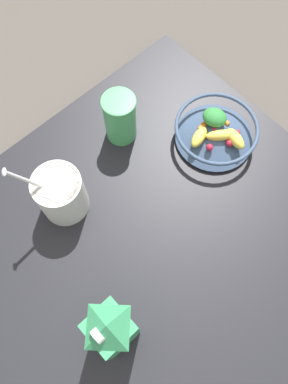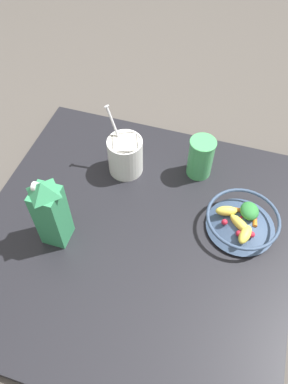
{
  "view_description": "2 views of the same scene",
  "coord_description": "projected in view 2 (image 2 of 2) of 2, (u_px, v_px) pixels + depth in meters",
  "views": [
    {
      "loc": [
        0.14,
        -0.19,
        0.91
      ],
      "look_at": [
        -0.11,
        0.04,
        0.09
      ],
      "focal_mm": 35.0,
      "sensor_mm": 36.0,
      "label": 1
    },
    {
      "loc": [
        0.55,
        0.2,
        1.0
      ],
      "look_at": [
        -0.11,
        -0.0,
        0.1
      ],
      "focal_mm": 35.0,
      "sensor_mm": 36.0,
      "label": 2
    }
  ],
  "objects": [
    {
      "name": "yogurt_tub",
      "position": [
        125.0,
        154.0,
        1.22
      ],
      "size": [
        0.11,
        0.14,
        0.23
      ],
      "color": "white",
      "rests_on": "countertop"
    },
    {
      "name": "ground_plane",
      "position": [
        134.0,
        239.0,
        1.15
      ],
      "size": [
        6.0,
        6.0,
        0.0
      ],
      "primitive_type": "plane",
      "color": "#4C4742"
    },
    {
      "name": "fruit_bowl",
      "position": [
        242.0,
        221.0,
        1.1
      ],
      "size": [
        0.22,
        0.22,
        0.08
      ],
      "color": "#384C6B",
      "rests_on": "countertop"
    },
    {
      "name": "countertop",
      "position": [
        134.0,
        236.0,
        1.13
      ],
      "size": [
        0.93,
        0.93,
        0.03
      ],
      "color": "black",
      "rests_on": "ground_plane"
    },
    {
      "name": "drinking_cup",
      "position": [
        201.0,
        157.0,
        1.21
      ],
      "size": [
        0.09,
        0.09,
        0.14
      ],
      "color": "#4CB266",
      "rests_on": "countertop"
    },
    {
      "name": "milk_carton",
      "position": [
        50.0,
        212.0,
        1.02
      ],
      "size": [
        0.07,
        0.07,
        0.25
      ],
      "color": "#338C59",
      "rests_on": "countertop"
    }
  ]
}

